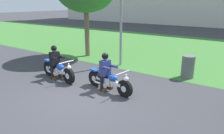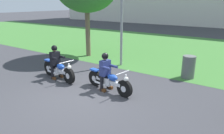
{
  "view_description": "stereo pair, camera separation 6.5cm",
  "coord_description": "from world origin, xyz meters",
  "px_view_note": "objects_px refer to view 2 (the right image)",
  "views": [
    {
      "loc": [
        4.53,
        -4.76,
        3.06
      ],
      "look_at": [
        0.51,
        1.15,
        0.85
      ],
      "focal_mm": 33.66,
      "sensor_mm": 36.0,
      "label": 1
    },
    {
      "loc": [
        4.58,
        -4.72,
        3.06
      ],
      "look_at": [
        0.51,
        1.15,
        0.85
      ],
      "focal_mm": 33.66,
      "sensor_mm": 36.0,
      "label": 2
    }
  ],
  "objects_px": {
    "motorcycle_follow": "(58,70)",
    "motorcycle_lead": "(109,81)",
    "rider_lead": "(106,69)",
    "trash_can": "(188,67)",
    "rider_follow": "(55,59)"
  },
  "relations": [
    {
      "from": "motorcycle_lead",
      "to": "rider_lead",
      "type": "relative_size",
      "value": 1.5
    },
    {
      "from": "motorcycle_follow",
      "to": "rider_follow",
      "type": "xyz_separation_m",
      "value": [
        -0.17,
        0.03,
        0.43
      ]
    },
    {
      "from": "motorcycle_follow",
      "to": "trash_can",
      "type": "relative_size",
      "value": 2.23
    },
    {
      "from": "motorcycle_lead",
      "to": "rider_follow",
      "type": "xyz_separation_m",
      "value": [
        -2.59,
        -0.15,
        0.44
      ]
    },
    {
      "from": "rider_follow",
      "to": "trash_can",
      "type": "bearing_deg",
      "value": 44.28
    },
    {
      "from": "rider_lead",
      "to": "motorcycle_follow",
      "type": "relative_size",
      "value": 0.66
    },
    {
      "from": "rider_lead",
      "to": "rider_follow",
      "type": "bearing_deg",
      "value": -166.63
    },
    {
      "from": "motorcycle_lead",
      "to": "rider_lead",
      "type": "height_order",
      "value": "rider_lead"
    },
    {
      "from": "motorcycle_lead",
      "to": "motorcycle_follow",
      "type": "height_order",
      "value": "motorcycle_follow"
    },
    {
      "from": "motorcycle_follow",
      "to": "motorcycle_lead",
      "type": "bearing_deg",
      "value": 13.36
    },
    {
      "from": "rider_lead",
      "to": "motorcycle_follow",
      "type": "bearing_deg",
      "value": -165.59
    },
    {
      "from": "rider_lead",
      "to": "trash_can",
      "type": "relative_size",
      "value": 1.46
    },
    {
      "from": "rider_follow",
      "to": "trash_can",
      "type": "relative_size",
      "value": 1.48
    },
    {
      "from": "rider_lead",
      "to": "motorcycle_follow",
      "type": "distance_m",
      "value": 2.31
    },
    {
      "from": "motorcycle_lead",
      "to": "rider_follow",
      "type": "height_order",
      "value": "rider_follow"
    }
  ]
}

